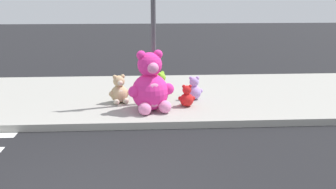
{
  "coord_description": "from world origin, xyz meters",
  "views": [
    {
      "loc": [
        0.79,
        -4.13,
        2.6
      ],
      "look_at": [
        1.27,
        3.6,
        0.55
      ],
      "focal_mm": 41.12,
      "sensor_mm": 36.0,
      "label": 1
    }
  ],
  "objects_px": {
    "plush_lime": "(160,86)",
    "plush_lavender": "(194,90)",
    "sign_pole": "(153,28)",
    "plush_red": "(187,98)",
    "plush_tan": "(119,92)",
    "plush_pink_large": "(151,87)"
  },
  "relations": [
    {
      "from": "plush_lime",
      "to": "plush_lavender",
      "type": "xyz_separation_m",
      "value": [
        0.78,
        -0.36,
        -0.02
      ]
    },
    {
      "from": "sign_pole",
      "to": "plush_red",
      "type": "height_order",
      "value": "sign_pole"
    },
    {
      "from": "plush_tan",
      "to": "plush_lime",
      "type": "bearing_deg",
      "value": 30.61
    },
    {
      "from": "sign_pole",
      "to": "plush_red",
      "type": "distance_m",
      "value": 1.7
    },
    {
      "from": "plush_pink_large",
      "to": "plush_lavender",
      "type": "bearing_deg",
      "value": 38.93
    },
    {
      "from": "plush_pink_large",
      "to": "plush_lime",
      "type": "bearing_deg",
      "value": 78.01
    },
    {
      "from": "plush_pink_large",
      "to": "plush_red",
      "type": "height_order",
      "value": "plush_pink_large"
    },
    {
      "from": "sign_pole",
      "to": "plush_lavender",
      "type": "bearing_deg",
      "value": 14.89
    },
    {
      "from": "plush_red",
      "to": "plush_tan",
      "type": "bearing_deg",
      "value": 165.89
    },
    {
      "from": "plush_pink_large",
      "to": "plush_red",
      "type": "distance_m",
      "value": 0.9
    },
    {
      "from": "plush_pink_large",
      "to": "plush_red",
      "type": "relative_size",
      "value": 2.62
    },
    {
      "from": "plush_lavender",
      "to": "plush_tan",
      "type": "bearing_deg",
      "value": -173.31
    },
    {
      "from": "plush_pink_large",
      "to": "plush_tan",
      "type": "relative_size",
      "value": 1.98
    },
    {
      "from": "plush_tan",
      "to": "plush_red",
      "type": "xyz_separation_m",
      "value": [
        1.51,
        -0.38,
        -0.06
      ]
    },
    {
      "from": "sign_pole",
      "to": "plush_tan",
      "type": "bearing_deg",
      "value": 176.43
    },
    {
      "from": "sign_pole",
      "to": "plush_lime",
      "type": "distance_m",
      "value": 1.59
    },
    {
      "from": "sign_pole",
      "to": "plush_pink_large",
      "type": "distance_m",
      "value": 1.32
    },
    {
      "from": "plush_pink_large",
      "to": "sign_pole",
      "type": "bearing_deg",
      "value": 81.65
    },
    {
      "from": "plush_pink_large",
      "to": "plush_red",
      "type": "xyz_separation_m",
      "value": [
        0.81,
        0.26,
        -0.32
      ]
    },
    {
      "from": "plush_red",
      "to": "sign_pole",
      "type": "bearing_deg",
      "value": 155.34
    },
    {
      "from": "plush_pink_large",
      "to": "plush_lavender",
      "type": "relative_size",
      "value": 2.33
    },
    {
      "from": "plush_lavender",
      "to": "sign_pole",
      "type": "bearing_deg",
      "value": -165.11
    }
  ]
}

